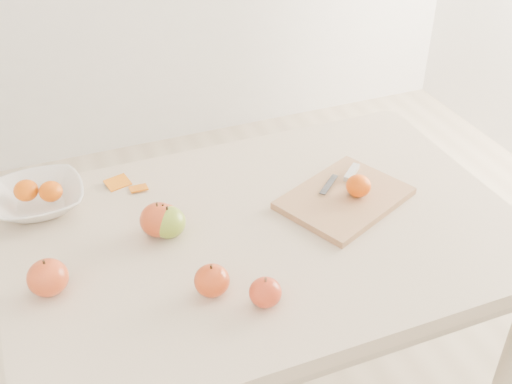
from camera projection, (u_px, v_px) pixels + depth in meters
name	position (u px, v px, depth m)	size (l,w,h in m)	color
table	(264.00, 259.00, 1.57)	(1.20, 0.80, 0.75)	beige
cutting_board	(345.00, 198.00, 1.59)	(0.30, 0.22, 0.02)	tan
board_tangerine	(358.00, 186.00, 1.57)	(0.06, 0.06, 0.05)	#DF5207
fruit_bowl	(39.00, 199.00, 1.56)	(0.22, 0.22, 0.05)	white
bowl_tangerine_near	(26.00, 190.00, 1.55)	(0.06, 0.06, 0.05)	#D06107
bowl_tangerine_far	(51.00, 191.00, 1.55)	(0.06, 0.06, 0.05)	#D44307
orange_peel_a	(118.00, 184.00, 1.66)	(0.06, 0.04, 0.00)	orange
orange_peel_b	(139.00, 189.00, 1.64)	(0.04, 0.04, 0.00)	orange
paring_knife	(348.00, 174.00, 1.65)	(0.15, 0.10, 0.01)	silver
apple_green	(168.00, 222.00, 1.47)	(0.08, 0.08, 0.07)	#5F881F
apple_red_d	(48.00, 278.00, 1.31)	(0.09, 0.09, 0.08)	maroon
apple_red_c	(212.00, 280.00, 1.31)	(0.07, 0.07, 0.07)	#8B0904
apple_red_a	(164.00, 220.00, 1.48)	(0.08, 0.08, 0.07)	#981204
apple_red_b	(159.00, 220.00, 1.47)	(0.09, 0.09, 0.08)	maroon
apple_red_e	(265.00, 292.00, 1.29)	(0.07, 0.07, 0.06)	#A71A0C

